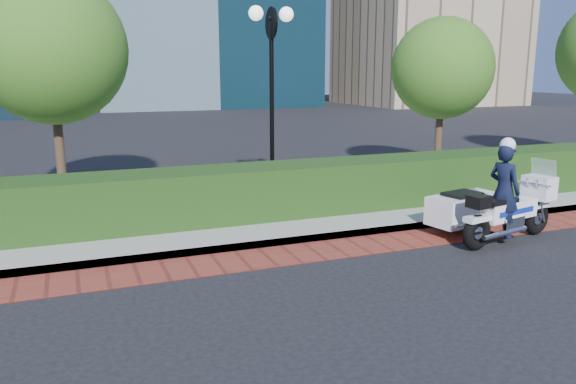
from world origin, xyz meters
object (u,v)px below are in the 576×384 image
object	(u,v)px
lamppost	(272,72)
tree_b	(51,49)
police_motorcycle	(490,204)
tree_c	(442,69)

from	to	relation	value
lamppost	tree_b	world-z (taller)	tree_b
lamppost	police_motorcycle	world-z (taller)	lamppost
tree_b	police_motorcycle	size ratio (longest dim) A/B	2.12
tree_b	lamppost	bearing A→B (deg)	-16.11
tree_b	police_motorcycle	world-z (taller)	tree_b
lamppost	police_motorcycle	distance (m)	5.44
tree_b	tree_c	world-z (taller)	tree_b
lamppost	tree_c	bearing A→B (deg)	13.30
tree_b	tree_c	size ratio (longest dim) A/B	1.14
lamppost	tree_b	bearing A→B (deg)	163.89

